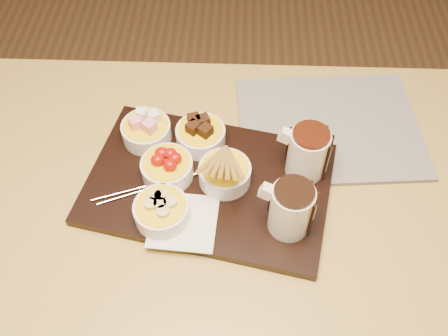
{
  "coord_description": "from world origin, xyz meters",
  "views": [
    {
      "loc": [
        0.06,
        -0.52,
        1.55
      ],
      "look_at": [
        0.04,
        0.04,
        0.81
      ],
      "focal_mm": 40.0,
      "sensor_mm": 36.0,
      "label": 1
    }
  ],
  "objects_px": {
    "dining_table": "(206,230)",
    "bowl_strawberries": "(167,169)",
    "pitcher_dark_chocolate": "(291,209)",
    "newspaper": "(329,127)",
    "pitcher_milk_chocolate": "(307,154)",
    "serving_board": "(209,183)"
  },
  "relations": [
    {
      "from": "dining_table",
      "to": "bowl_strawberries",
      "type": "bearing_deg",
      "value": 143.96
    },
    {
      "from": "bowl_strawberries",
      "to": "pitcher_dark_chocolate",
      "type": "relative_size",
      "value": 0.97
    },
    {
      "from": "dining_table",
      "to": "bowl_strawberries",
      "type": "relative_size",
      "value": 12.0
    },
    {
      "from": "newspaper",
      "to": "pitcher_dark_chocolate",
      "type": "bearing_deg",
      "value": -116.18
    },
    {
      "from": "dining_table",
      "to": "pitcher_milk_chocolate",
      "type": "relative_size",
      "value": 11.68
    },
    {
      "from": "pitcher_milk_chocolate",
      "to": "newspaper",
      "type": "distance_m",
      "value": 0.16
    },
    {
      "from": "serving_board",
      "to": "pitcher_dark_chocolate",
      "type": "height_order",
      "value": "pitcher_dark_chocolate"
    },
    {
      "from": "pitcher_milk_chocolate",
      "to": "serving_board",
      "type": "bearing_deg",
      "value": -158.2
    },
    {
      "from": "serving_board",
      "to": "pitcher_milk_chocolate",
      "type": "distance_m",
      "value": 0.2
    },
    {
      "from": "dining_table",
      "to": "serving_board",
      "type": "distance_m",
      "value": 0.12
    },
    {
      "from": "dining_table",
      "to": "pitcher_dark_chocolate",
      "type": "relative_size",
      "value": 11.68
    },
    {
      "from": "pitcher_dark_chocolate",
      "to": "newspaper",
      "type": "xyz_separation_m",
      "value": [
        0.1,
        0.25,
        -0.06
      ]
    },
    {
      "from": "dining_table",
      "to": "serving_board",
      "type": "bearing_deg",
      "value": 82.81
    },
    {
      "from": "pitcher_milk_chocolate",
      "to": "newspaper",
      "type": "bearing_deg",
      "value": 75.96
    },
    {
      "from": "pitcher_dark_chocolate",
      "to": "newspaper",
      "type": "distance_m",
      "value": 0.28
    },
    {
      "from": "dining_table",
      "to": "pitcher_milk_chocolate",
      "type": "bearing_deg",
      "value": 21.27
    },
    {
      "from": "serving_board",
      "to": "bowl_strawberries",
      "type": "height_order",
      "value": "bowl_strawberries"
    },
    {
      "from": "dining_table",
      "to": "serving_board",
      "type": "xyz_separation_m",
      "value": [
        0.01,
        0.04,
        0.11
      ]
    },
    {
      "from": "serving_board",
      "to": "dining_table",
      "type": "bearing_deg",
      "value": -85.23
    },
    {
      "from": "dining_table",
      "to": "bowl_strawberries",
      "type": "distance_m",
      "value": 0.16
    },
    {
      "from": "bowl_strawberries",
      "to": "pitcher_dark_chocolate",
      "type": "bearing_deg",
      "value": -24.61
    },
    {
      "from": "bowl_strawberries",
      "to": "pitcher_dark_chocolate",
      "type": "xyz_separation_m",
      "value": [
        0.23,
        -0.1,
        0.03
      ]
    }
  ]
}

